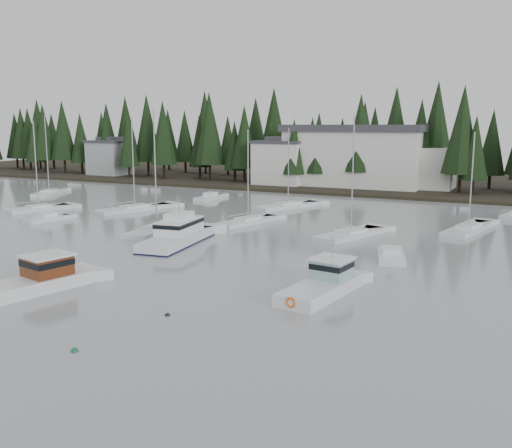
{
  "coord_description": "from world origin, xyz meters",
  "views": [
    {
      "loc": [
        24.59,
        -17.93,
        11.55
      ],
      "look_at": [
        1.9,
        28.15,
        2.5
      ],
      "focal_mm": 40.0,
      "sensor_mm": 36.0,
      "label": 1
    }
  ],
  "objects": [
    {
      "name": "cabin_cruiser_center",
      "position": [
        -6.3,
        27.57,
        0.7
      ],
      "size": [
        4.85,
        11.26,
        4.68
      ],
      "rotation": [
        0.0,
        0.0,
        1.71
      ],
      "color": "silver",
      "rests_on": "ground"
    },
    {
      "name": "harbor_inn",
      "position": [
        -2.96,
        82.34,
        5.78
      ],
      "size": [
        29.5,
        11.5,
        10.9
      ],
      "color": "silver",
      "rests_on": "ground"
    },
    {
      "name": "sailboat_7",
      "position": [
        -23.73,
        43.12,
        0.06
      ],
      "size": [
        6.38,
        11.32,
        13.06
      ],
      "rotation": [
        0.0,
        0.0,
        1.24
      ],
      "color": "silver",
      "rests_on": "ground"
    },
    {
      "name": "mooring_buoy_green",
      "position": [
        3.97,
        2.81,
        0.0
      ],
      "size": [
        0.4,
        0.4,
        0.4
      ],
      "primitive_type": "sphere",
      "color": "#145933",
      "rests_on": "ground"
    },
    {
      "name": "sailboat_11",
      "position": [
        -5.39,
        40.88,
        0.06
      ],
      "size": [
        4.71,
        9.54,
        11.45
      ],
      "rotation": [
        0.0,
        0.0,
        1.33
      ],
      "color": "silver",
      "rests_on": "ground"
    },
    {
      "name": "far_shore_land",
      "position": [
        0.0,
        97.0,
        0.0
      ],
      "size": [
        240.0,
        54.0,
        1.0
      ],
      "primitive_type": "cube",
      "color": "black",
      "rests_on": "ground"
    },
    {
      "name": "sailboat_10",
      "position": [
        18.41,
        47.24,
        0.05
      ],
      "size": [
        4.72,
        11.13,
        11.25
      ],
      "rotation": [
        0.0,
        0.0,
        1.37
      ],
      "color": "silver",
      "rests_on": "ground"
    },
    {
      "name": "runabout_3",
      "position": [
        -20.68,
        57.99,
        0.13
      ],
      "size": [
        2.27,
        6.91,
        1.42
      ],
      "rotation": [
        0.0,
        0.0,
        1.58
      ],
      "color": "silver",
      "rests_on": "ground"
    },
    {
      "name": "conifer_treeline",
      "position": [
        0.0,
        86.0,
        0.0
      ],
      "size": [
        200.0,
        22.0,
        20.0
      ],
      "primitive_type": null,
      "color": "black",
      "rests_on": "ground"
    },
    {
      "name": "mooring_buoy_dark",
      "position": [
        5.03,
        9.55,
        0.0
      ],
      "size": [
        0.34,
        0.34,
        0.34
      ],
      "primitive_type": "sphere",
      "color": "black",
      "rests_on": "ground"
    },
    {
      "name": "lobster_boat_brown",
      "position": [
        -6.6,
        9.52,
        0.53
      ],
      "size": [
        6.06,
        9.83,
        4.63
      ],
      "rotation": [
        0.0,
        0.0,
        1.35
      ],
      "color": "silver",
      "rests_on": "ground"
    },
    {
      "name": "sailboat_4",
      "position": [
        7.8,
        38.55,
        0.07
      ],
      "size": [
        5.62,
        9.99,
        13.09
      ],
      "rotation": [
        0.0,
        0.0,
        1.27
      ],
      "color": "silver",
      "rests_on": "ground"
    },
    {
      "name": "house_far_west",
      "position": [
        -60.0,
        81.0,
        4.4
      ],
      "size": [
        8.48,
        7.42,
        8.25
      ],
      "color": "#999EA0",
      "rests_on": "ground"
    },
    {
      "name": "sailboat_8",
      "position": [
        -35.36,
        37.38,
        0.07
      ],
      "size": [
        5.41,
        8.95,
        12.49
      ],
      "rotation": [
        0.0,
        0.0,
        1.26
      ],
      "color": "silver",
      "rests_on": "ground"
    },
    {
      "name": "sailboat_3",
      "position": [
        -6.21,
        54.8,
        0.05
      ],
      "size": [
        6.84,
        10.94,
        11.56
      ],
      "rotation": [
        0.0,
        0.0,
        1.16
      ],
      "color": "silver",
      "rests_on": "ground"
    },
    {
      "name": "lobster_boat_teal",
      "position": [
        12.05,
        18.04,
        0.53
      ],
      "size": [
        3.87,
        8.34,
        4.47
      ],
      "rotation": [
        0.0,
        0.0,
        1.44
      ],
      "color": "silver",
      "rests_on": "ground"
    },
    {
      "name": "house_west",
      "position": [
        -18.0,
        79.0,
        4.65
      ],
      "size": [
        9.54,
        7.42,
        8.75
      ],
      "color": "silver",
      "rests_on": "ground"
    },
    {
      "name": "runabout_0",
      "position": [
        -27.85,
        31.77,
        0.13
      ],
      "size": [
        3.33,
        6.03,
        1.42
      ],
      "rotation": [
        0.0,
        0.0,
        1.36
      ],
      "color": "silver",
      "rests_on": "ground"
    },
    {
      "name": "sailboat_2",
      "position": [
        -11.9,
        31.85,
        0.07
      ],
      "size": [
        3.72,
        9.98,
        13.59
      ],
      "rotation": [
        0.0,
        0.0,
        1.67
      ],
      "color": "silver",
      "rests_on": "ground"
    },
    {
      "name": "runabout_1",
      "position": [
        13.85,
        30.43,
        0.13
      ],
      "size": [
        3.67,
        6.19,
        1.42
      ],
      "rotation": [
        0.0,
        0.0,
        1.84
      ],
      "color": "silver",
      "rests_on": "ground"
    },
    {
      "name": "sailboat_6",
      "position": [
        -47.73,
        51.24,
        0.08
      ],
      "size": [
        5.88,
        8.78,
        13.43
      ],
      "rotation": [
        0.0,
        0.0,
        1.97
      ],
      "color": "silver",
      "rests_on": "ground"
    }
  ]
}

